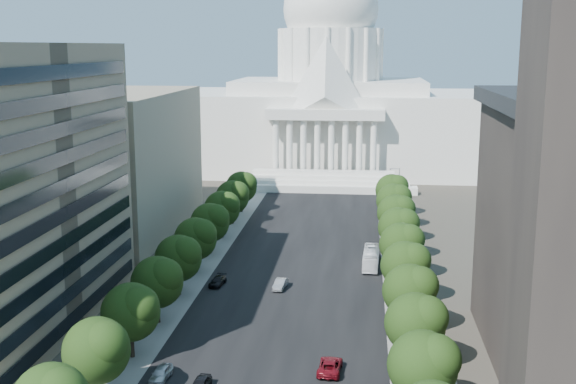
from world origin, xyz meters
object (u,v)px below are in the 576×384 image
(car_red, at_px, (330,366))
(city_bus, at_px, (371,258))
(car_silver, at_px, (280,284))
(car_parked, at_px, (161,374))
(car_dark_b, at_px, (218,281))

(car_red, distance_m, city_bus, 44.80)
(car_silver, height_order, car_red, car_red)
(car_parked, height_order, city_bus, city_bus)
(car_parked, distance_m, city_bus, 55.03)
(car_red, relative_size, car_parked, 1.25)
(car_dark_b, bearing_deg, city_bus, 35.47)
(car_dark_b, bearing_deg, car_red, -48.74)
(car_red, bearing_deg, car_silver, -68.54)
(car_dark_b, bearing_deg, car_parked, -81.69)
(car_dark_b, xyz_separation_m, car_parked, (0.24, -35.35, 0.10))
(car_silver, relative_size, city_bus, 0.42)
(car_silver, distance_m, city_bus, 20.61)
(car_red, xyz_separation_m, car_parked, (-20.19, -4.29, -0.02))
(car_red, relative_size, car_dark_b, 1.22)
(car_silver, height_order, city_bus, city_bus)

